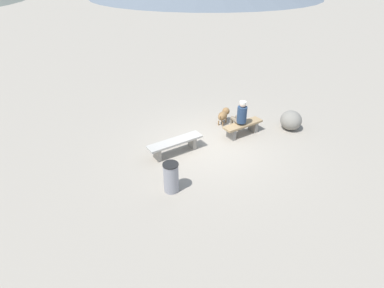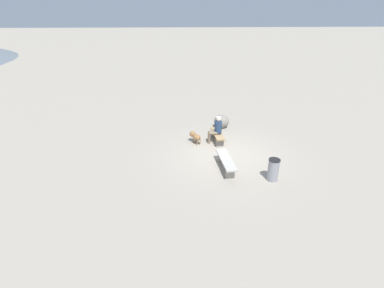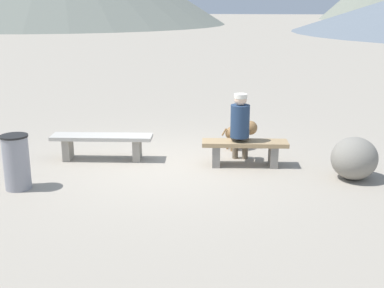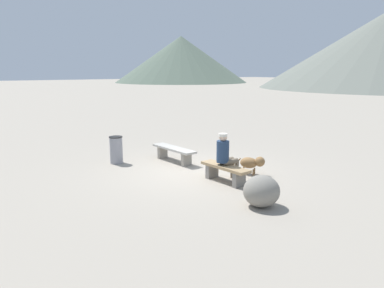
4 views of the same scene
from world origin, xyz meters
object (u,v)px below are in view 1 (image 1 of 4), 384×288
object	(u,v)px
dog	(224,114)
boulder	(291,120)
seated_person	(240,115)
bench_left	(175,144)
bench_right	(243,127)
trash_bin	(171,177)

from	to	relation	value
dog	boulder	world-z (taller)	boulder
seated_person	dog	distance (m)	1.09
bench_left	seated_person	size ratio (longest dim) A/B	1.43
bench_right	trash_bin	size ratio (longest dim) A/B	1.78
bench_left	boulder	bearing A→B (deg)	-11.37
bench_left	trash_bin	xyz separation A→B (m)	(-0.89, -1.63, 0.09)
bench_right	seated_person	bearing A→B (deg)	136.67
dog	trash_bin	bearing A→B (deg)	-175.88
bench_left	seated_person	world-z (taller)	seated_person
bench_left	bench_right	bearing A→B (deg)	-5.51
dog	boulder	bearing A→B (deg)	-73.15
boulder	bench_right	bearing A→B (deg)	165.23
seated_person	trash_bin	bearing A→B (deg)	-153.02
bench_left	boulder	xyz separation A→B (m)	(4.46, -0.51, 0.01)
trash_bin	boulder	distance (m)	5.47
seated_person	dog	bearing A→B (deg)	91.15
bench_right	boulder	bearing A→B (deg)	-19.63
trash_bin	bench_left	bearing A→B (deg)	61.33
bench_right	dog	xyz separation A→B (m)	(-0.10, 1.09, 0.04)
seated_person	trash_bin	xyz separation A→B (m)	(-3.44, -1.67, -0.32)
dog	trash_bin	distance (m)	4.36
bench_right	trash_bin	xyz separation A→B (m)	(-3.53, -1.60, 0.13)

